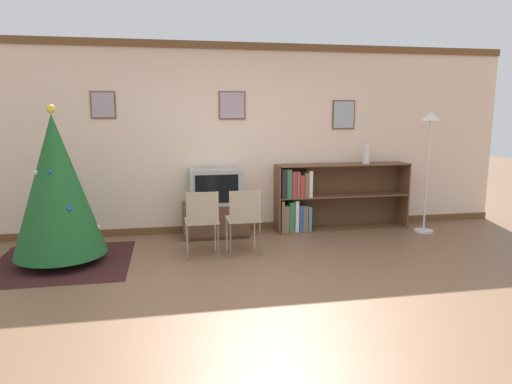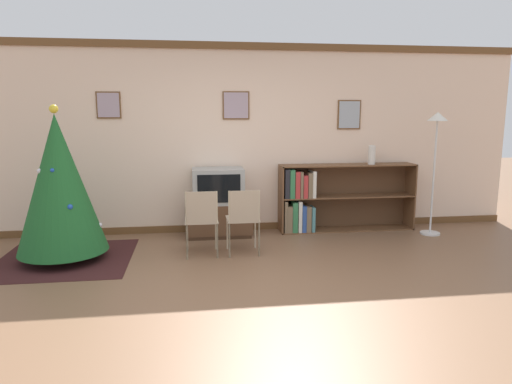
{
  "view_description": "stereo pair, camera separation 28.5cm",
  "coord_description": "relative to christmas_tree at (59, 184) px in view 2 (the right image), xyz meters",
  "views": [
    {
      "loc": [
        -0.86,
        -4.07,
        1.73
      ],
      "look_at": [
        0.17,
        1.36,
        0.77
      ],
      "focal_mm": 32.0,
      "sensor_mm": 36.0,
      "label": 1
    },
    {
      "loc": [
        -0.58,
        -4.12,
        1.73
      ],
      "look_at": [
        0.17,
        1.36,
        0.77
      ],
      "focal_mm": 32.0,
      "sensor_mm": 36.0,
      "label": 2
    }
  ],
  "objects": [
    {
      "name": "ground_plane",
      "position": [
        2.13,
        -1.37,
        -0.91
      ],
      "size": [
        24.0,
        24.0,
        0.0
      ],
      "primitive_type": "plane",
      "color": "brown"
    },
    {
      "name": "wall_back",
      "position": [
        2.13,
        1.14,
        0.44
      ],
      "size": [
        8.51,
        0.11,
        2.7
      ],
      "color": "beige",
      "rests_on": "ground_plane"
    },
    {
      "name": "area_rug",
      "position": [
        -0.0,
        0.0,
        -0.9
      ],
      "size": [
        1.55,
        1.54,
        0.01
      ],
      "color": "#381919",
      "rests_on": "ground_plane"
    },
    {
      "name": "christmas_tree",
      "position": [
        0.0,
        0.0,
        0.0
      ],
      "size": [
        1.03,
        1.03,
        1.81
      ],
      "color": "maroon",
      "rests_on": "area_rug"
    },
    {
      "name": "tv_console",
      "position": [
        1.89,
        0.83,
        -0.67
      ],
      "size": [
        0.92,
        0.49,
        0.47
      ],
      "color": "#412A1A",
      "rests_on": "ground_plane"
    },
    {
      "name": "television",
      "position": [
        1.89,
        0.82,
        -0.19
      ],
      "size": [
        0.71,
        0.48,
        0.49
      ],
      "color": "#9E9E99",
      "rests_on": "tv_console"
    },
    {
      "name": "folding_chair_left",
      "position": [
        1.63,
        -0.11,
        -0.44
      ],
      "size": [
        0.4,
        0.4,
        0.82
      ],
      "color": "tan",
      "rests_on": "ground_plane"
    },
    {
      "name": "folding_chair_right",
      "position": [
        2.14,
        -0.11,
        -0.44
      ],
      "size": [
        0.4,
        0.4,
        0.82
      ],
      "color": "tan",
      "rests_on": "ground_plane"
    },
    {
      "name": "bookshelf",
      "position": [
        3.41,
        0.91,
        -0.43
      ],
      "size": [
        2.01,
        0.36,
        0.98
      ],
      "color": "brown",
      "rests_on": "ground_plane"
    },
    {
      "name": "vase",
      "position": [
        4.13,
        0.86,
        0.21
      ],
      "size": [
        0.1,
        0.1,
        0.28
      ],
      "color": "silver",
      "rests_on": "bookshelf"
    },
    {
      "name": "standing_lamp",
      "position": [
        4.91,
        0.49,
        0.43
      ],
      "size": [
        0.28,
        0.28,
        1.74
      ],
      "color": "silver",
      "rests_on": "ground_plane"
    }
  ]
}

